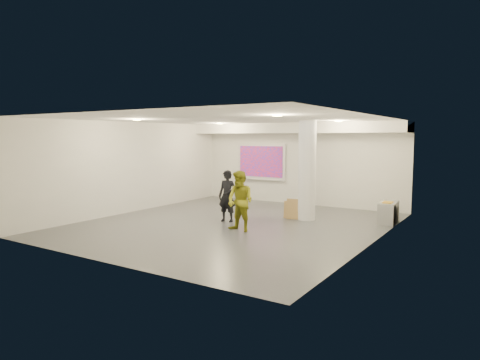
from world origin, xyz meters
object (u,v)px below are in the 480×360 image
Objects in this scene: credenza at (388,212)px; man at (240,201)px; column at (307,170)px; projection_screen at (261,162)px; woman at (227,196)px.

credenza is 4.50m from man.
column is at bearing 78.63° from man.
projection_screen is 4.42m from woman.
column is 2.80× the size of credenza.
projection_screen is 5.75m from credenza.
column is at bearing -40.56° from projection_screen.
credenza is (5.32, -1.83, -1.21)m from projection_screen.
projection_screen reaches higher than woman.
man reaches higher than credenza.
woman is (-1.87, -1.52, -0.74)m from column.
column is at bearing -163.71° from credenza.
credenza is (2.22, 0.83, -1.19)m from column.
column reaches higher than projection_screen.
column is 1.43× the size of projection_screen.
column reaches higher than credenza.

